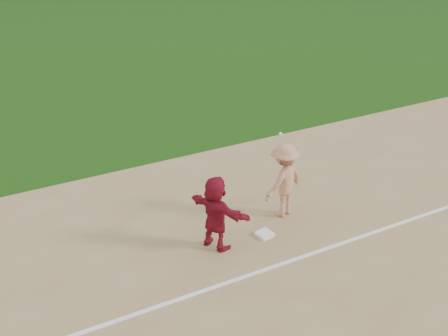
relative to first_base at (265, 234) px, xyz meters
name	(u,v)px	position (x,y,z in m)	size (l,w,h in m)	color
ground	(256,247)	(-0.39, -0.28, -0.06)	(160.00, 160.00, 0.00)	#18410C
foul_line	(277,266)	(-0.39, -1.08, -0.03)	(60.00, 0.10, 0.01)	white
first_base	(265,234)	(0.00, 0.00, 0.00)	(0.35, 0.35, 0.08)	white
base_runner	(216,213)	(-1.16, 0.16, 0.81)	(1.58, 0.50, 1.70)	maroon
first_base_play	(284,180)	(0.89, 0.61, 0.88)	(1.33, 1.00, 2.38)	#ABACAE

